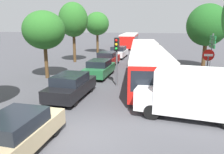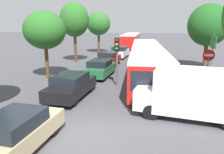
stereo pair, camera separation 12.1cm
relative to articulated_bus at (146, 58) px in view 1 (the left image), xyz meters
name	(u,v)px [view 1 (the left image)]	position (x,y,z in m)	size (l,w,h in m)	color
ground_plane	(83,136)	(-1.98, -11.37, -1.43)	(200.00, 200.00, 0.00)	#47474C
articulated_bus	(146,58)	(0.00, 0.00, 0.00)	(3.81, 16.86, 2.48)	red
city_bus_rear	(130,39)	(-3.92, 22.64, 0.01)	(2.81, 11.67, 2.50)	red
queued_car_tan	(17,133)	(-3.85, -12.84, -0.74)	(1.88, 4.04, 1.38)	tan
queued_car_black	(71,86)	(-4.12, -7.10, -0.70)	(1.97, 4.24, 1.44)	black
queued_car_green	(100,68)	(-3.75, -1.56, -0.71)	(1.93, 4.16, 1.42)	#236638
queued_car_red	(108,59)	(-4.11, 3.32, -0.69)	(2.01, 4.33, 1.47)	#B21E19
queued_car_white	(119,52)	(-3.85, 9.10, -0.68)	(2.02, 4.34, 1.48)	white
white_van	(195,92)	(2.61, -8.72, -0.19)	(5.22, 2.63, 2.31)	white
traffic_light	(117,51)	(-1.88, -4.07, 1.07)	(0.34, 0.38, 3.40)	#56595E
no_entry_sign	(207,65)	(3.90, -4.84, 0.44)	(0.70, 0.08, 2.82)	#56595E
direction_sign_post	(212,47)	(5.07, -0.68, 1.14)	(0.14, 1.40, 3.60)	#56595E
tree_left_mid	(44,30)	(-7.86, -2.82, 2.39)	(3.27, 3.27, 5.33)	#51381E
tree_left_far	(73,20)	(-8.34, 4.93, 3.30)	(3.25, 3.25, 6.65)	#51381E
tree_left_distant	(97,24)	(-7.80, 13.40, 2.88)	(3.49, 3.49, 6.04)	#51381E
tree_right_mid	(207,25)	(5.45, 3.47, 2.75)	(3.77, 3.77, 6.15)	#51381E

